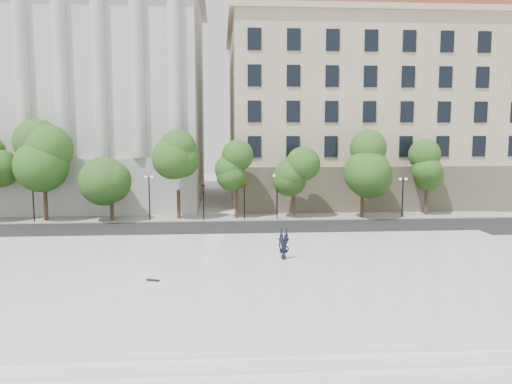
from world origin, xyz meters
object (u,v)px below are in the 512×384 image
traffic_light_east (244,184)px  skateboard (153,280)px  traffic_light_west (203,183)px  person_lying (284,255)px

traffic_light_east → skateboard: 21.92m
traffic_light_west → person_lying: size_ratio=2.10×
skateboard → person_lying: bearing=49.6°
traffic_light_west → traffic_light_east: 3.93m
traffic_light_east → skateboard: traffic_light_east is taller
skateboard → traffic_light_west: bearing=105.6°
traffic_light_west → skateboard: size_ratio=5.62×
traffic_light_west → skateboard: bearing=-95.8°
traffic_light_west → traffic_light_east: bearing=0.0°
person_lying → skateboard: (-7.78, -4.18, -0.24)m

